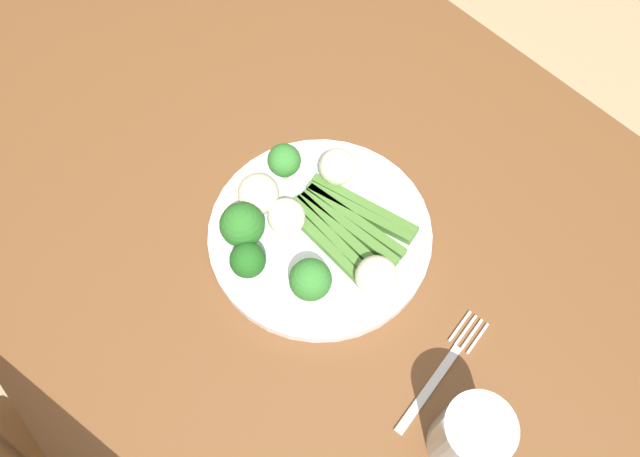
{
  "coord_description": "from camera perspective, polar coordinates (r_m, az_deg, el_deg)",
  "views": [
    {
      "loc": [
        0.31,
        -0.25,
        1.41
      ],
      "look_at": [
        0.05,
        -0.02,
        0.76
      ],
      "focal_mm": 33.76,
      "sensor_mm": 36.0,
      "label": 1
    }
  ],
  "objects": [
    {
      "name": "ground_plane",
      "position": [
        1.48,
        -0.69,
        -12.45
      ],
      "size": [
        6.0,
        6.0,
        0.02
      ],
      "primitive_type": "cube",
      "color": "tan"
    },
    {
      "name": "dining_table",
      "position": [
        0.88,
        -1.13,
        -1.09
      ],
      "size": [
        1.26,
        0.82,
        0.74
      ],
      "color": "brown",
      "rests_on": "ground_plane"
    },
    {
      "name": "plate",
      "position": [
        0.75,
        -0.0,
        -0.45
      ],
      "size": [
        0.28,
        0.28,
        0.01
      ],
      "primitive_type": "cylinder",
      "color": "white",
      "rests_on": "dining_table"
    },
    {
      "name": "asparagus_bundle",
      "position": [
        0.74,
        2.59,
        0.21
      ],
      "size": [
        0.16,
        0.11,
        0.01
      ],
      "rotation": [
        0.0,
        0.0,
        0.13
      ],
      "color": "#47752D",
      "rests_on": "plate"
    },
    {
      "name": "broccoli_front_left",
      "position": [
        0.76,
        -3.55,
        6.33
      ],
      "size": [
        0.04,
        0.04,
        0.05
      ],
      "color": "#609E3D",
      "rests_on": "plate"
    },
    {
      "name": "broccoli_back_right",
      "position": [
        0.68,
        -0.91,
        -4.9
      ],
      "size": [
        0.05,
        0.05,
        0.06
      ],
      "color": "#609E3D",
      "rests_on": "plate"
    },
    {
      "name": "broccoli_left",
      "position": [
        0.7,
        -6.86,
        -3.03
      ],
      "size": [
        0.04,
        0.04,
        0.05
      ],
      "color": "#4C7F2B",
      "rests_on": "plate"
    },
    {
      "name": "broccoli_front",
      "position": [
        0.71,
        -7.61,
        0.55
      ],
      "size": [
        0.05,
        0.05,
        0.07
      ],
      "color": "#568E33",
      "rests_on": "plate"
    },
    {
      "name": "cauliflower_outer_edge",
      "position": [
        0.74,
        -5.85,
        3.29
      ],
      "size": [
        0.05,
        0.05,
        0.05
      ],
      "primitive_type": "sphere",
      "color": "beige",
      "rests_on": "plate"
    },
    {
      "name": "cauliflower_back",
      "position": [
        0.76,
        1.68,
        5.89
      ],
      "size": [
        0.05,
        0.05,
        0.05
      ],
      "primitive_type": "sphere",
      "color": "silver",
      "rests_on": "plate"
    },
    {
      "name": "cauliflower_near_fork",
      "position": [
        0.69,
        5.36,
        -4.56
      ],
      "size": [
        0.05,
        0.05,
        0.05
      ],
      "primitive_type": "sphere",
      "color": "white",
      "rests_on": "plate"
    },
    {
      "name": "cauliflower_right",
      "position": [
        0.73,
        -3.22,
        1.12
      ],
      "size": [
        0.05,
        0.05,
        0.05
      ],
      "primitive_type": "sphere",
      "color": "white",
      "rests_on": "plate"
    },
    {
      "name": "fork",
      "position": [
        0.71,
        11.45,
        -13.07
      ],
      "size": [
        0.05,
        0.17,
        0.0
      ],
      "rotation": [
        0.0,
        0.0,
        1.74
      ],
      "color": "silver",
      "rests_on": "dining_table"
    },
    {
      "name": "water_glass",
      "position": [
        0.64,
        13.96,
        -18.6
      ],
      "size": [
        0.07,
        0.07,
        0.11
      ],
      "primitive_type": "cylinder",
      "color": "silver",
      "rests_on": "dining_table"
    }
  ]
}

